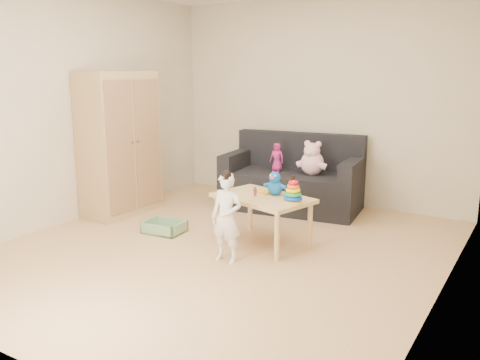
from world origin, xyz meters
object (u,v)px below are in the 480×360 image
Objects in this scene: play_table at (262,220)px; toddler at (227,219)px; wardrobe at (120,144)px; sofa at (291,191)px.

toddler reaches higher than play_table.
wardrobe is 2.12m from toddler.
wardrobe reaches higher than toddler.
play_table is (0.33, -1.33, 0.01)m from sofa.
play_table is 1.17× the size of toddler.
wardrobe is 2.12× the size of toddler.
play_table is at bearing -83.40° from sofa.
toddler is at bearing -95.09° from play_table.
play_table is 0.60m from toddler.
play_table is (2.01, -0.10, -0.60)m from wardrobe.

